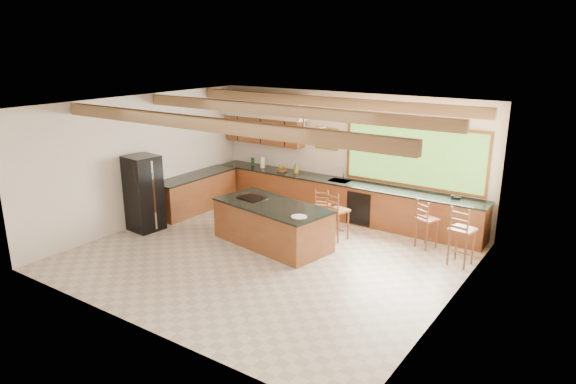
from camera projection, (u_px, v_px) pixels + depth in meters
The scene contains 9 objects.
ground at pixel (268, 256), 10.31m from camera, with size 7.20×7.20×0.00m, color beige.
room_shell at pixel (279, 141), 10.30m from camera, with size 7.27×6.54×3.02m.
counter_run at pixel (302, 197), 12.62m from camera, with size 7.12×3.10×1.23m.
island at pixel (272, 224), 10.80m from camera, with size 2.70×1.61×0.90m.
refrigerator at pixel (144, 193), 11.54m from camera, with size 0.73×0.72×1.72m.
bar_stool_a at pixel (322, 205), 11.62m from camera, with size 0.44×0.44×0.98m.
bar_stool_b at pixel (337, 211), 10.97m from camera, with size 0.48×0.48×1.09m.
bar_stool_c at pixel (426, 220), 10.52m from camera, with size 0.49×0.49×1.04m.
bar_stool_d at pixel (462, 231), 9.67m from camera, with size 0.48×0.48×1.19m.
Camera 1 is at (5.70, -7.65, 4.12)m, focal length 32.00 mm.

